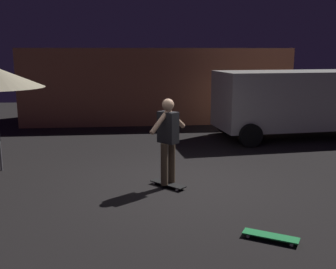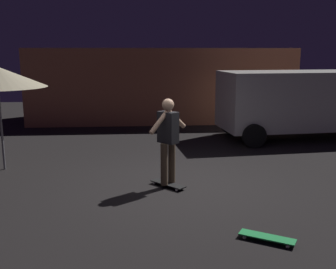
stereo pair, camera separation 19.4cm
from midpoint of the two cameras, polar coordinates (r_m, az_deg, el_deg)
name	(u,v)px [view 2 (the right image)]	position (r m, az deg, el deg)	size (l,w,h in m)	color
ground_plane	(181,185)	(8.08, 2.57, -7.18)	(28.00, 28.00, 0.00)	black
low_building	(161,84)	(15.71, -0.63, 7.12)	(9.73, 3.01, 2.73)	#B76B4C
parked_van	(298,100)	(12.87, 18.31, 4.61)	(4.76, 2.59, 2.03)	silver
skateboard_ridden	(168,184)	(7.97, 0.70, -7.02)	(0.68, 0.71, 0.07)	black
skateboard_spare	(267,237)	(6.01, 14.77, -13.90)	(0.77, 0.58, 0.07)	green
skater	(168,135)	(7.71, 0.72, -0.10)	(0.78, 0.74, 1.67)	brown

